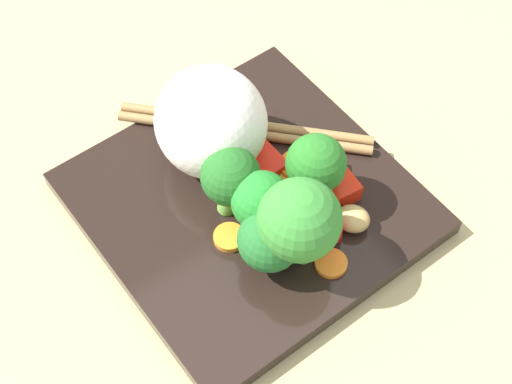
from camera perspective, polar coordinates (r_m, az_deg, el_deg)
ground_plane at (r=61.71cm, az=-0.58°, el=-1.70°), size 110.00×110.00×2.00cm
square_plate at (r=60.25cm, az=-0.59°, el=-0.81°), size 24.62×24.62×1.48cm
rice_mound at (r=58.84cm, az=-3.39°, el=5.24°), size 11.28×10.94×8.40cm
broccoli_floret_0 at (r=54.98cm, az=0.41°, el=-0.74°), size 4.47×4.47×6.16cm
broccoli_floret_1 at (r=52.67cm, az=3.61°, el=-1.94°), size 5.99×5.99×8.27cm
broccoli_floret_2 at (r=56.44cm, az=4.48°, el=2.00°), size 4.58×4.58×6.67cm
broccoli_floret_3 at (r=56.13cm, az=-2.11°, el=1.33°), size 4.51×4.51×6.45cm
broccoli_floret_4 at (r=54.05cm, az=1.01°, el=-3.64°), size 4.66×4.66×5.57cm
carrot_slice_0 at (r=57.46cm, az=-2.00°, el=-3.39°), size 3.42×3.42×0.51cm
carrot_slice_1 at (r=58.49cm, az=2.60°, el=-1.71°), size 3.29×3.29×0.57cm
carrot_slice_2 at (r=61.11cm, az=3.02°, el=2.10°), size 4.29×4.29×0.76cm
carrot_slice_3 at (r=59.85cm, az=1.91°, el=0.28°), size 3.30×3.30×0.51cm
carrot_slice_4 at (r=56.64cm, az=5.62°, el=-5.31°), size 3.33×3.33×0.42cm
pepper_chunk_0 at (r=60.27cm, az=4.83°, el=1.68°), size 3.23×3.16×1.80cm
pepper_chunk_1 at (r=59.81cm, az=-1.16°, el=1.60°), size 2.38×2.90×2.12cm
pepper_chunk_2 at (r=57.16cm, az=5.15°, el=-2.58°), size 2.68×2.59×2.18cm
pepper_chunk_3 at (r=60.80cm, az=0.69°, el=2.21°), size 3.29×2.62×1.27cm
pepper_chunk_4 at (r=59.51cm, az=6.23°, el=0.33°), size 2.89×2.73×1.65cm
chicken_piece_0 at (r=57.96cm, az=7.23°, el=-1.99°), size 3.46×3.39×1.83cm
chicken_piece_1 at (r=58.36cm, az=0.26°, el=-0.20°), size 4.06×3.48×2.36cm
chopstick_pair at (r=63.21cm, az=-0.83°, el=4.77°), size 16.06×16.45×0.82cm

